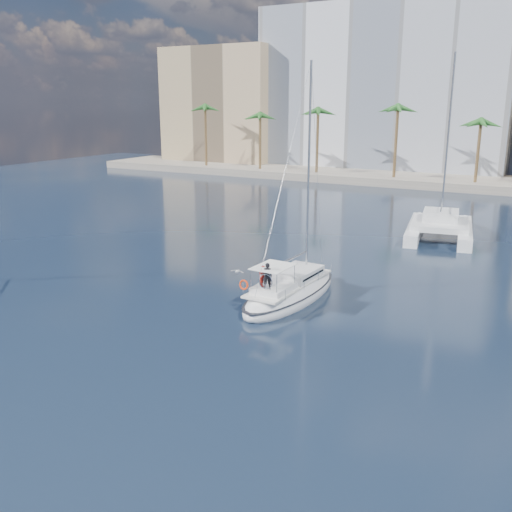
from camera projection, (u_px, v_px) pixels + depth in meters
The scene contains 9 objects.
ground at pixel (224, 305), 35.32m from camera, with size 160.00×160.00×0.00m, color black.
quay at pixel (436, 180), 86.73m from camera, with size 120.00×14.00×1.20m, color gray.
building_modern at pixel (386, 91), 98.94m from camera, with size 42.00×16.00×28.00m, color silver.
building_tan_left at pixel (227, 108), 110.30m from camera, with size 22.00×14.00×22.00m, color tan.
palm_left at pixel (231, 113), 96.62m from camera, with size 3.60×3.60×12.30m.
palm_centre at pixel (435, 115), 80.80m from camera, with size 3.60×3.60×12.30m.
main_sloop at pixel (290, 292), 36.32m from camera, with size 3.81×10.51×15.39m.
catamaran at pixel (440, 225), 52.90m from camera, with size 7.40×12.01×16.49m.
seagull at pixel (237, 271), 40.98m from camera, with size 1.06×0.45×0.19m.
Camera 1 is at (17.80, -28.18, 12.23)m, focal length 40.00 mm.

